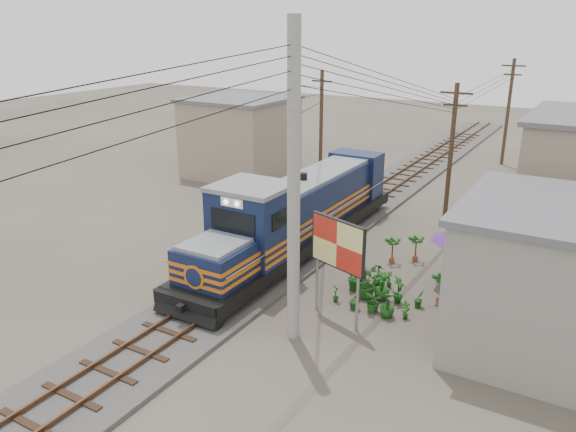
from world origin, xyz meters
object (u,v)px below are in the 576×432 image
Objects in this scene: locomotive at (297,216)px; vendor at (470,254)px; billboard at (338,247)px; market_umbrella at (459,235)px.

vendor is at bearing 11.85° from locomotive.
locomotive is 4.20× the size of billboard.
vendor is at bearing 83.53° from billboard.
billboard is 2.23× the size of vendor.
vendor is (7.29, 1.53, -0.86)m from locomotive.
market_umbrella is (2.87, 4.76, -0.60)m from billboard.
billboard is (4.22, -4.73, 1.04)m from locomotive.
market_umbrella is at bearing 77.43° from vendor.
billboard reaches higher than market_umbrella.
market_umbrella is 1.98m from vendor.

